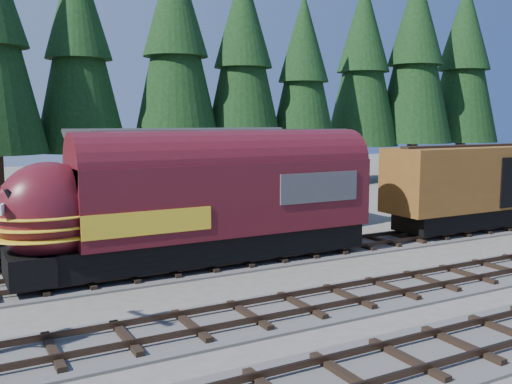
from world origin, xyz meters
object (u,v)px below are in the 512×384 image
pickup_truck_a (32,238)px  locomotive (192,208)px  depot (206,175)px  boxcar (491,183)px

pickup_truck_a → locomotive: bearing=-150.7°
locomotive → pickup_truck_a: locomotive is taller
depot → pickup_truck_a: (-8.65, -1.82, -2.10)m
depot → pickup_truck_a: depot is taller
depot → pickup_truck_a: 9.09m
locomotive → boxcar: boxcar is taller
depot → pickup_truck_a: size_ratio=2.07×
depot → locomotive: (-3.46, -6.50, -0.60)m
boxcar → pickup_truck_a: (-21.99, 4.68, -1.60)m
depot → pickup_truck_a: bearing=-168.2°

